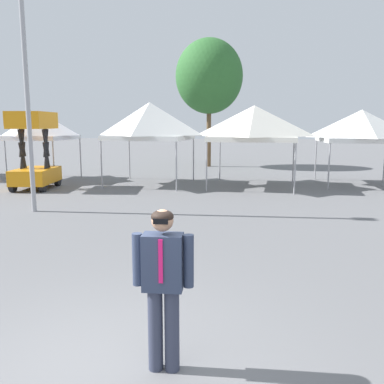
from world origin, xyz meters
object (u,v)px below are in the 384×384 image
object	(u,v)px
canopy_tent_behind_left	(40,125)
person_foreground	(163,279)
canopy_tent_center	(254,123)
tree_behind_tents_right	(209,77)
light_pole_near_lift	(24,51)
canopy_tent_right_of_center	(150,121)
canopy_tent_behind_right	(361,126)
scissor_lift	(35,164)

from	to	relation	value
canopy_tent_behind_left	person_foreground	bearing A→B (deg)	-57.77
canopy_tent_center	tree_behind_tents_right	bearing A→B (deg)	108.79
canopy_tent_behind_left	light_pole_near_lift	world-z (taller)	light_pole_near_lift
person_foreground	canopy_tent_behind_left	bearing A→B (deg)	122.23
canopy_tent_behind_left	canopy_tent_right_of_center	size ratio (longest dim) A/B	0.90
canopy_tent_behind_right	tree_behind_tents_right	xyz separation A→B (m)	(-7.31, 6.95, 2.92)
canopy_tent_behind_right	scissor_lift	xyz separation A→B (m)	(-13.38, -3.07, -1.55)
canopy_tent_center	tree_behind_tents_right	world-z (taller)	tree_behind_tents_right
scissor_lift	person_foreground	xyz separation A→B (m)	(7.90, -11.69, 0.03)
scissor_lift	tree_behind_tents_right	world-z (taller)	tree_behind_tents_right
canopy_tent_right_of_center	person_foreground	bearing A→B (deg)	-75.44
tree_behind_tents_right	canopy_tent_right_of_center	bearing A→B (deg)	-101.98
light_pole_near_lift	canopy_tent_center	bearing A→B (deg)	42.77
canopy_tent_right_of_center	canopy_tent_behind_right	bearing A→B (deg)	7.13
canopy_tent_behind_right	person_foreground	xyz separation A→B (m)	(-5.49, -14.75, -1.52)
canopy_tent_right_of_center	scissor_lift	world-z (taller)	canopy_tent_right_of_center
canopy_tent_center	person_foreground	world-z (taller)	canopy_tent_center
canopy_tent_right_of_center	canopy_tent_behind_right	world-z (taller)	canopy_tent_right_of_center
scissor_lift	tree_behind_tents_right	bearing A→B (deg)	58.77
canopy_tent_behind_left	tree_behind_tents_right	size ratio (longest dim) A/B	0.42
canopy_tent_behind_left	person_foreground	xyz separation A→B (m)	(9.02, -14.30, -1.53)
scissor_lift	canopy_tent_behind_right	bearing A→B (deg)	12.90
light_pole_near_lift	tree_behind_tents_right	xyz separation A→B (m)	(3.84, 14.21, 0.77)
canopy_tent_right_of_center	tree_behind_tents_right	size ratio (longest dim) A/B	0.46
canopy_tent_behind_left	person_foreground	size ratio (longest dim) A/B	1.81
canopy_tent_right_of_center	light_pole_near_lift	world-z (taller)	light_pole_near_lift
canopy_tent_right_of_center	person_foreground	xyz separation A→B (m)	(3.54, -13.62, -1.73)
scissor_lift	light_pole_near_lift	bearing A→B (deg)	-62.00
canopy_tent_center	person_foreground	distance (m)	13.73
tree_behind_tents_right	canopy_tent_center	bearing A→B (deg)	-71.21
canopy_tent_behind_left	tree_behind_tents_right	world-z (taller)	tree_behind_tents_right
tree_behind_tents_right	canopy_tent_behind_left	bearing A→B (deg)	-134.18
scissor_lift	canopy_tent_behind_left	bearing A→B (deg)	113.18
canopy_tent_center	person_foreground	size ratio (longest dim) A/B	2.14
scissor_lift	person_foreground	bearing A→B (deg)	-55.95
canopy_tent_behind_left	person_foreground	distance (m)	16.98
canopy_tent_right_of_center	scissor_lift	bearing A→B (deg)	-156.05
canopy_tent_center	person_foreground	bearing A→B (deg)	-93.92
canopy_tent_behind_right	person_foreground	bearing A→B (deg)	-110.41
scissor_lift	person_foreground	size ratio (longest dim) A/B	1.75
canopy_tent_right_of_center	light_pole_near_lift	size ratio (longest dim) A/B	0.43
canopy_tent_behind_right	tree_behind_tents_right	distance (m)	10.50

